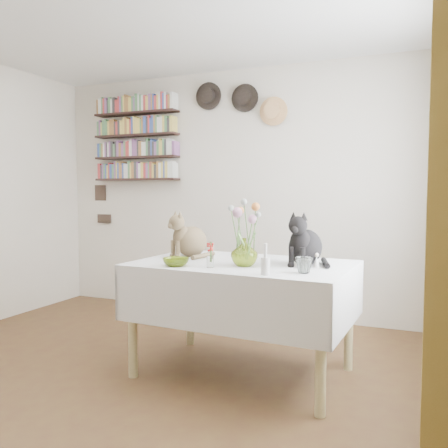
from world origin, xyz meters
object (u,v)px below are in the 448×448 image
at_px(black_cat, 306,238).
at_px(bookshelf_unit, 136,139).
at_px(dining_table, 243,290).
at_px(tabby_cat, 192,233).
at_px(flower_vase, 244,252).

bearing_deg(black_cat, bookshelf_unit, 157.25).
xyz_separation_m(dining_table, tabby_cat, (-0.46, 0.14, 0.37)).
xyz_separation_m(tabby_cat, bookshelf_unit, (-1.33, 1.30, 0.89)).
bearing_deg(flower_vase, black_cat, 31.58).
bearing_deg(bookshelf_unit, dining_table, -38.73).
distance_m(tabby_cat, black_cat, 0.88).
bearing_deg(flower_vase, bookshelf_unit, 139.61).
bearing_deg(tabby_cat, black_cat, 28.76).
height_order(tabby_cat, flower_vase, tabby_cat).
bearing_deg(dining_table, tabby_cat, 163.51).
bearing_deg(black_cat, dining_table, -160.45).
bearing_deg(bookshelf_unit, flower_vase, -40.39).
relative_size(black_cat, bookshelf_unit, 0.36).
bearing_deg(black_cat, flower_vase, -139.53).
relative_size(tabby_cat, black_cat, 0.97).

